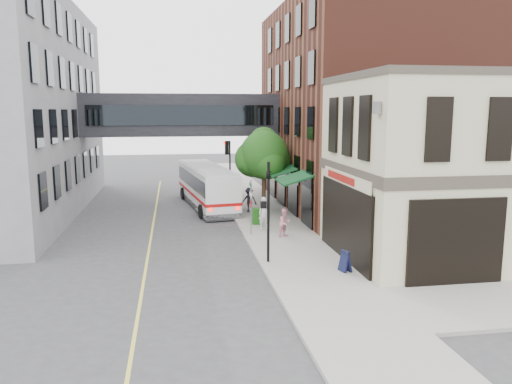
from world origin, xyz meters
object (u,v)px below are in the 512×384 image
object	(u,v)px
pedestrian_a	(264,213)
pedestrian_b	(285,223)
sandwich_board	(345,261)
bus	(207,185)
pedestrian_c	(249,200)
newspaper_box	(256,216)

from	to	relation	value
pedestrian_a	pedestrian_b	distance (m)	2.05
sandwich_board	pedestrian_b	bearing A→B (deg)	85.22
bus	sandwich_board	world-z (taller)	bus
bus	sandwich_board	size ratio (longest dim) A/B	11.99
pedestrian_c	sandwich_board	size ratio (longest dim) A/B	1.83
pedestrian_b	pedestrian_a	bearing A→B (deg)	83.32
sandwich_board	newspaper_box	bearing A→B (deg)	87.49
newspaper_box	sandwich_board	world-z (taller)	newspaper_box
bus	pedestrian_c	world-z (taller)	bus
bus	pedestrian_a	size ratio (longest dim) A/B	5.89
newspaper_box	sandwich_board	xyz separation A→B (m)	(2.23, -9.34, -0.02)
pedestrian_b	sandwich_board	xyz separation A→B (m)	(1.22, -6.15, -0.31)
pedestrian_b	bus	bearing A→B (deg)	80.67
pedestrian_c	sandwich_board	world-z (taller)	pedestrian_c
pedestrian_a	pedestrian_c	distance (m)	4.76
sandwich_board	bus	bearing A→B (deg)	90.43
pedestrian_a	sandwich_board	bearing A→B (deg)	-81.09
bus	pedestrian_c	bearing A→B (deg)	-51.36
bus	newspaper_box	size ratio (longest dim) A/B	11.42
bus	sandwich_board	distance (m)	16.75
pedestrian_b	sandwich_board	distance (m)	6.28
pedestrian_b	newspaper_box	world-z (taller)	pedestrian_b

